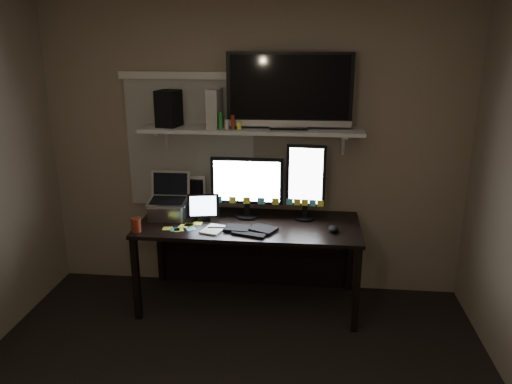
# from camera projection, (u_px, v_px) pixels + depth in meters

# --- Properties ---
(back_wall) EXTENTS (3.60, 0.00, 3.60)m
(back_wall) POSITION_uv_depth(u_px,v_px,m) (254.00, 151.00, 4.27)
(back_wall) COLOR #80715C
(back_wall) RESTS_ON floor
(window_blinds) EXTENTS (1.10, 0.02, 1.10)m
(window_blinds) POSITION_uv_depth(u_px,v_px,m) (190.00, 144.00, 4.29)
(window_blinds) COLOR beige
(window_blinds) RESTS_ON back_wall
(desk) EXTENTS (1.80, 0.75, 0.73)m
(desk) POSITION_uv_depth(u_px,v_px,m) (251.00, 238.00, 4.23)
(desk) COLOR black
(desk) RESTS_ON floor
(wall_shelf) EXTENTS (1.80, 0.35, 0.03)m
(wall_shelf) POSITION_uv_depth(u_px,v_px,m) (251.00, 130.00, 4.04)
(wall_shelf) COLOR beige
(wall_shelf) RESTS_ON back_wall
(monitor_landscape) EXTENTS (0.60, 0.07, 0.53)m
(monitor_landscape) POSITION_uv_depth(u_px,v_px,m) (247.00, 187.00, 4.13)
(monitor_landscape) COLOR black
(monitor_landscape) RESTS_ON desk
(monitor_portrait) EXTENTS (0.32, 0.09, 0.64)m
(monitor_portrait) POSITION_uv_depth(u_px,v_px,m) (306.00, 182.00, 4.07)
(monitor_portrait) COLOR black
(monitor_portrait) RESTS_ON desk
(keyboard) EXTENTS (0.43, 0.27, 0.02)m
(keyboard) POSITION_uv_depth(u_px,v_px,m) (250.00, 229.00, 3.91)
(keyboard) COLOR black
(keyboard) RESTS_ON desk
(mouse) EXTENTS (0.08, 0.12, 0.04)m
(mouse) POSITION_uv_depth(u_px,v_px,m) (333.00, 229.00, 3.89)
(mouse) COLOR black
(mouse) RESTS_ON desk
(notepad) EXTENTS (0.20, 0.24, 0.01)m
(notepad) POSITION_uv_depth(u_px,v_px,m) (214.00, 229.00, 3.92)
(notepad) COLOR white
(notepad) RESTS_ON desk
(tablet) EXTENTS (0.27, 0.15, 0.22)m
(tablet) POSITION_uv_depth(u_px,v_px,m) (204.00, 207.00, 4.11)
(tablet) COLOR black
(tablet) RESTS_ON desk
(file_sorter) EXTENTS (0.25, 0.14, 0.30)m
(file_sorter) POSITION_uv_depth(u_px,v_px,m) (191.00, 193.00, 4.37)
(file_sorter) COLOR black
(file_sorter) RESTS_ON desk
(laptop) EXTENTS (0.34, 0.28, 0.37)m
(laptop) POSITION_uv_depth(u_px,v_px,m) (167.00, 197.00, 4.12)
(laptop) COLOR #B9B9BE
(laptop) RESTS_ON desk
(cup) EXTENTS (0.09, 0.09, 0.11)m
(cup) POSITION_uv_depth(u_px,v_px,m) (136.00, 225.00, 3.88)
(cup) COLOR maroon
(cup) RESTS_ON desk
(sticky_notes) EXTENTS (0.33, 0.26, 0.00)m
(sticky_notes) POSITION_uv_depth(u_px,v_px,m) (186.00, 225.00, 4.01)
(sticky_notes) COLOR #F6FF45
(sticky_notes) RESTS_ON desk
(tv) EXTENTS (1.00, 0.21, 0.59)m
(tv) POSITION_uv_depth(u_px,v_px,m) (289.00, 91.00, 3.91)
(tv) COLOR black
(tv) RESTS_ON wall_shelf
(game_console) EXTENTS (0.10, 0.26, 0.31)m
(game_console) POSITION_uv_depth(u_px,v_px,m) (215.00, 108.00, 4.03)
(game_console) COLOR silver
(game_console) RESTS_ON wall_shelf
(speaker) EXTENTS (0.20, 0.22, 0.29)m
(speaker) POSITION_uv_depth(u_px,v_px,m) (169.00, 108.00, 4.05)
(speaker) COLOR black
(speaker) RESTS_ON wall_shelf
(bottles) EXTENTS (0.21, 0.09, 0.13)m
(bottles) POSITION_uv_depth(u_px,v_px,m) (224.00, 121.00, 3.95)
(bottles) COLOR #A50F0C
(bottles) RESTS_ON wall_shelf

